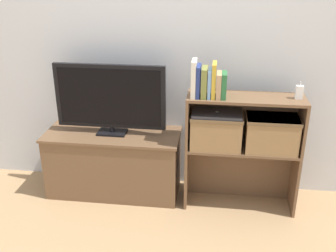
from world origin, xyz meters
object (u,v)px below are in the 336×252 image
tv_stand (114,162)px  book_olive (204,82)px  tv (110,98)px  laptop (217,113)px  book_forest (224,85)px  storage_basket_right (271,132)px  book_tan (219,85)px  storage_basket_left (216,129)px  book_ivory (194,78)px  baby_monitor (299,92)px  book_mustard (214,80)px  book_skyblue (210,83)px  book_navy (198,81)px

tv_stand → book_olive: (0.70, -0.10, 0.72)m
tv → laptop: tv is taller
book_forest → storage_basket_right: (0.35, 0.02, -0.34)m
book_tan → tv_stand: bearing=172.9°
tv → storage_basket_left: tv is taller
storage_basket_right → book_olive: bearing=-177.6°
tv → storage_basket_left: (0.79, -0.08, -0.18)m
storage_basket_right → laptop: size_ratio=1.05×
book_ivory → baby_monitor: book_ivory is taller
tv → book_olive: (0.70, -0.10, 0.18)m
laptop → tv_stand: bearing=174.3°
tv → laptop: bearing=-5.6°
tv_stand → storage_basket_left: storage_basket_left is taller
book_forest → laptop: (-0.04, 0.02, -0.21)m
book_olive → storage_basket_right: (0.49, 0.02, -0.35)m
book_tan → baby_monitor: bearing=3.7°
book_tan → laptop: bearing=94.7°
book_mustard → book_ivory: bearing=180.0°
tv → storage_basket_right: size_ratio=2.27×
tv_stand → book_ivory: (0.63, -0.10, 0.75)m
book_skyblue → book_navy: bearing=180.0°
book_navy → book_forest: book_navy is taller
book_forest → tv: bearing=173.3°
tv_stand → book_navy: book_navy is taller
laptop → book_mustard: bearing=-148.3°
book_skyblue → book_olive: bearing=180.0°
book_tan → book_skyblue: bearing=180.0°
book_ivory → storage_basket_right: book_ivory is taller
book_olive → laptop: book_olive is taller
book_forest → baby_monitor: bearing=4.0°
book_mustard → book_forest: (0.07, 0.00, -0.03)m
book_tan → baby_monitor: (0.54, 0.04, -0.04)m
book_ivory → laptop: size_ratio=0.73×
book_ivory → tv: bearing=171.1°
book_mustard → book_olive: bearing=180.0°
book_tan → storage_basket_left: bearing=94.7°
baby_monitor → laptop: (-0.54, -0.02, -0.17)m
book_ivory → book_olive: bearing=0.0°
storage_basket_left → laptop: bearing=-153.4°
tv → book_ivory: (0.63, -0.10, 0.20)m
book_olive → book_forest: (0.13, 0.00, -0.02)m
storage_basket_left → book_tan: bearing=-85.3°
book_navy → book_mustard: book_mustard is taller
tv → book_navy: 0.69m
book_navy → storage_basket_left: book_navy is taller
baby_monitor → book_forest: bearing=-176.0°
book_forest → book_skyblue: bearing=-180.0°
book_forest → book_tan: bearing=-180.0°
book_navy → storage_basket_left: 0.39m
book_olive → storage_basket_left: book_olive is taller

